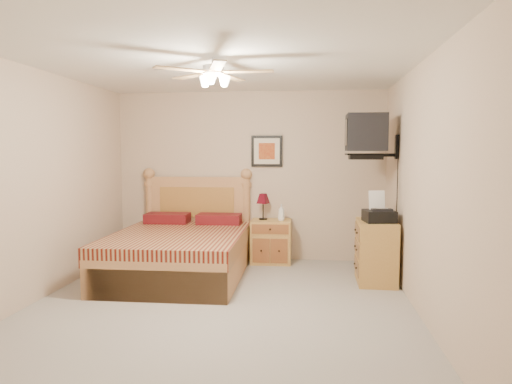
% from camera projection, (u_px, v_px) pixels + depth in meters
% --- Properties ---
extents(floor, '(4.50, 4.50, 0.00)m').
position_uv_depth(floor, '(219.00, 308.00, 4.71)').
color(floor, gray).
rests_on(floor, ground).
extents(ceiling, '(4.00, 4.50, 0.04)m').
position_uv_depth(ceiling, '(218.00, 61.00, 4.49)').
color(ceiling, white).
rests_on(ceiling, ground).
extents(wall_back, '(4.00, 0.04, 2.50)m').
position_uv_depth(wall_back, '(249.00, 176.00, 6.83)').
color(wall_back, '#C6AD92').
rests_on(wall_back, ground).
extents(wall_front, '(4.00, 0.04, 2.50)m').
position_uv_depth(wall_front, '(131.00, 220.00, 2.38)').
color(wall_front, '#C6AD92').
rests_on(wall_front, ground).
extents(wall_left, '(0.04, 4.50, 2.50)m').
position_uv_depth(wall_left, '(34.00, 186.00, 4.85)').
color(wall_left, '#C6AD92').
rests_on(wall_left, ground).
extents(wall_right, '(0.04, 4.50, 2.50)m').
position_uv_depth(wall_right, '(424.00, 189.00, 4.36)').
color(wall_right, '#C6AD92').
rests_on(wall_right, ground).
extents(bed, '(1.65, 2.15, 1.37)m').
position_uv_depth(bed, '(179.00, 224.00, 5.85)').
color(bed, tan).
rests_on(bed, ground).
extents(nightstand, '(0.59, 0.45, 0.62)m').
position_uv_depth(nightstand, '(271.00, 241.00, 6.62)').
color(nightstand, '#B38038').
rests_on(nightstand, ground).
extents(table_lamp, '(0.27, 0.27, 0.38)m').
position_uv_depth(table_lamp, '(263.00, 207.00, 6.65)').
color(table_lamp, '#520512').
rests_on(table_lamp, nightstand).
extents(lotion_bottle, '(0.10, 0.10, 0.24)m').
position_uv_depth(lotion_bottle, '(281.00, 212.00, 6.54)').
color(lotion_bottle, white).
rests_on(lotion_bottle, nightstand).
extents(framed_picture, '(0.46, 0.04, 0.46)m').
position_uv_depth(framed_picture, '(267.00, 151.00, 6.74)').
color(framed_picture, black).
rests_on(framed_picture, wall_back).
extents(dresser, '(0.46, 0.65, 0.77)m').
position_uv_depth(dresser, '(376.00, 252.00, 5.61)').
color(dresser, '#A97C39').
rests_on(dresser, ground).
extents(fax_machine, '(0.40, 0.42, 0.37)m').
position_uv_depth(fax_machine, '(379.00, 207.00, 5.47)').
color(fax_machine, black).
rests_on(fax_machine, dresser).
extents(magazine_lower, '(0.26, 0.31, 0.03)m').
position_uv_depth(magazine_lower, '(374.00, 217.00, 5.81)').
color(magazine_lower, beige).
rests_on(magazine_lower, dresser).
extents(magazine_upper, '(0.25, 0.30, 0.02)m').
position_uv_depth(magazine_upper, '(373.00, 215.00, 5.84)').
color(magazine_upper, gray).
rests_on(magazine_upper, magazine_lower).
extents(wall_tv, '(0.56, 0.46, 0.58)m').
position_uv_depth(wall_tv, '(378.00, 136.00, 5.67)').
color(wall_tv, black).
rests_on(wall_tv, wall_right).
extents(ceiling_fan, '(1.14, 1.14, 0.28)m').
position_uv_depth(ceiling_fan, '(213.00, 72.00, 4.31)').
color(ceiling_fan, white).
rests_on(ceiling_fan, ceiling).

